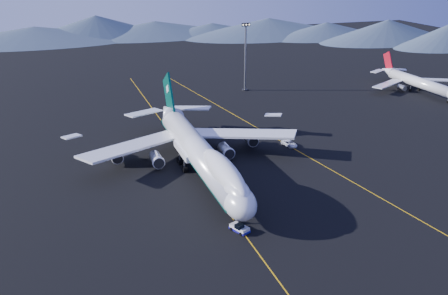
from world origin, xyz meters
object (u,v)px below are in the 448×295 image
object	(u,v)px
second_jet	(417,82)
service_van	(289,143)
boeing_747	(200,152)
pushback_tug	(240,229)
floodlight_mast	(245,57)

from	to	relation	value
second_jet	service_van	distance (m)	85.48
boeing_747	service_van	world-z (taller)	boeing_747
boeing_747	second_jet	bearing A→B (deg)	25.24
boeing_747	pushback_tug	world-z (taller)	boeing_747
pushback_tug	floodlight_mast	size ratio (longest dim) A/B	0.17
pushback_tug	second_jet	bearing A→B (deg)	12.09
service_van	floodlight_mast	xyz separation A→B (m)	(10.90, 63.47, 12.87)
boeing_747	service_van	distance (m)	32.13
pushback_tug	second_jet	xyz separation A→B (m)	(106.19, 79.38, 3.33)
pushback_tug	floodlight_mast	bearing A→B (deg)	43.51
boeing_747	second_jet	size ratio (longest dim) A/B	1.60
service_van	floodlight_mast	world-z (taller)	floodlight_mast
service_van	boeing_747	bearing A→B (deg)	-173.40
second_jet	service_van	bearing A→B (deg)	-134.83
pushback_tug	service_van	bearing A→B (deg)	27.94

